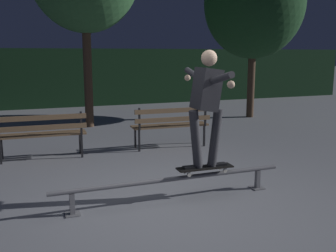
{
  "coord_description": "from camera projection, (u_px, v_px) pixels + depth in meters",
  "views": [
    {
      "loc": [
        -1.79,
        -4.43,
        1.92
      ],
      "look_at": [
        0.23,
        0.88,
        0.85
      ],
      "focal_mm": 41.19,
      "sensor_mm": 36.0,
      "label": 1
    }
  ],
  "objects": [
    {
      "name": "park_bench_leftmost",
      "position": [
        41.0,
        131.0,
        6.99
      ],
      "size": [
        1.61,
        0.47,
        0.88
      ],
      "color": "black",
      "rests_on": "ground"
    },
    {
      "name": "ground_plane",
      "position": [
        175.0,
        202.0,
        5.04
      ],
      "size": [
        90.0,
        90.0,
        0.0
      ],
      "primitive_type": "plane",
      "color": "slate"
    },
    {
      "name": "hedge_backdrop",
      "position": [
        72.0,
        77.0,
        14.43
      ],
      "size": [
        24.0,
        1.2,
        2.11
      ],
      "primitive_type": "cube",
      "color": "black",
      "rests_on": "ground"
    },
    {
      "name": "park_bench_left_center",
      "position": [
        171.0,
        122.0,
        7.88
      ],
      "size": [
        1.61,
        0.47,
        0.88
      ],
      "color": "black",
      "rests_on": "ground"
    },
    {
      "name": "tree_far_right",
      "position": [
        254.0,
        3.0,
        11.29
      ],
      "size": [
        2.94,
        2.94,
        5.0
      ],
      "color": "#4C3828",
      "rests_on": "ground"
    },
    {
      "name": "skateboarder",
      "position": [
        206.0,
        99.0,
        5.04
      ],
      "size": [
        0.62,
        1.41,
        1.56
      ],
      "color": "black",
      "rests_on": "skateboard"
    },
    {
      "name": "skateboard",
      "position": [
        205.0,
        168.0,
        5.21
      ],
      "size": [
        0.79,
        0.22,
        0.09
      ],
      "color": "black",
      "rests_on": "grind_rail"
    },
    {
      "name": "grind_rail",
      "position": [
        173.0,
        182.0,
        5.07
      ],
      "size": [
        3.2,
        0.18,
        0.32
      ],
      "color": "slate",
      "rests_on": "ground"
    }
  ]
}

